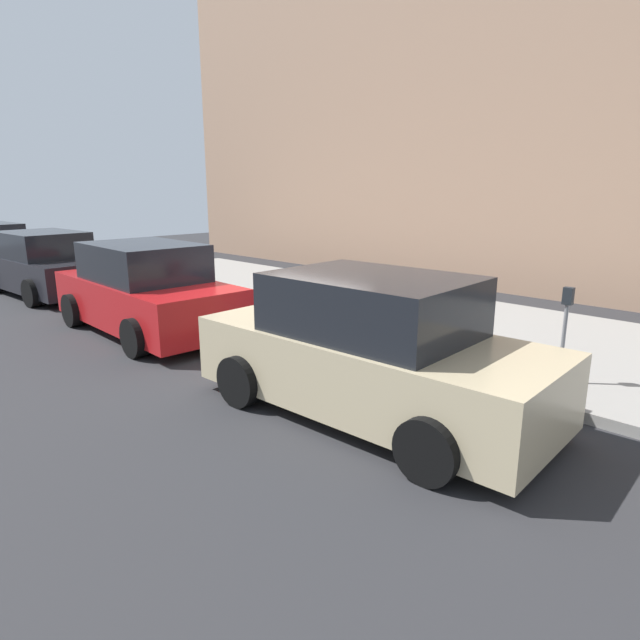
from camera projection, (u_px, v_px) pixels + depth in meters
ground_plane at (279, 336)px, 9.70m from camera, size 40.00×40.00×0.00m
sidewalk_curb at (367, 310)px, 11.41m from camera, size 18.00×5.00×0.14m
building_facade_sidewalk_side at (515, 14)px, 13.68m from camera, size 24.00×3.00×13.86m
suitcase_black_0 at (458, 345)px, 7.67m from camera, size 0.39×0.21×0.84m
suitcase_red_1 at (430, 335)px, 7.92m from camera, size 0.39×0.26×0.97m
suitcase_silver_2 at (406, 335)px, 8.28m from camera, size 0.44×0.26×0.82m
suitcase_navy_3 at (383, 329)px, 8.61m from camera, size 0.41×0.21×0.59m
suitcase_teal_4 at (363, 320)px, 8.94m from camera, size 0.43×0.29×0.91m
suitcase_maroon_5 at (341, 315)px, 9.26m from camera, size 0.48×0.25×0.93m
suitcase_olive_6 at (320, 311)px, 9.54m from camera, size 0.36×0.21×0.89m
fire_hydrant at (299, 302)px, 9.94m from camera, size 0.39×0.21×0.79m
bollard_post at (275, 299)px, 10.17m from camera, size 0.15×0.15×0.84m
parking_meter at (565, 322)px, 6.82m from camera, size 0.12×0.09×1.27m
parked_car_beige_0 at (371, 351)px, 6.23m from camera, size 4.34×2.12×1.67m
parked_car_red_1 at (145, 291)px, 9.86m from camera, size 4.37×2.07×1.64m
parked_car_charcoal_2 at (44, 265)px, 13.35m from camera, size 4.37×2.15×1.56m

